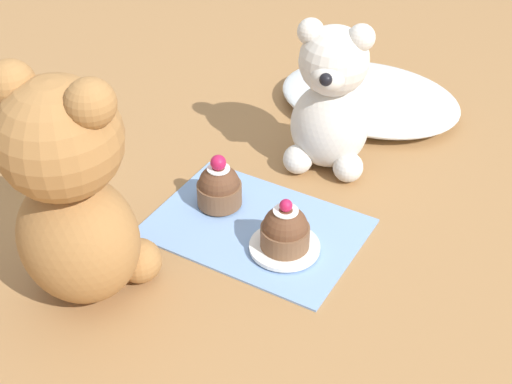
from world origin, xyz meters
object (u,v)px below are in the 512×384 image
saucer_plate (285,247)px  teddy_bear_cream (331,102)px  cupcake_near_tan_bear (285,230)px  juice_glass (44,149)px  teddy_bear_tan (73,193)px  cupcake_near_cream_bear (219,187)px

saucer_plate → teddy_bear_cream: bearing=100.9°
cupcake_near_tan_bear → juice_glass: 0.35m
teddy_bear_cream → saucer_plate: 0.21m
teddy_bear_tan → cupcake_near_tan_bear: bearing=-141.0°
teddy_bear_tan → cupcake_near_cream_bear: size_ratio=3.78×
saucer_plate → cupcake_near_tan_bear: 0.03m
teddy_bear_cream → juice_glass: teddy_bear_cream is taller
teddy_bear_cream → cupcake_near_cream_bear: bearing=-130.3°
juice_glass → cupcake_near_tan_bear: bearing=3.5°
cupcake_near_cream_bear → cupcake_near_tan_bear: bearing=-17.4°
teddy_bear_cream → juice_glass: bearing=-160.2°
teddy_bear_cream → cupcake_near_cream_bear: teddy_bear_cream is taller
saucer_plate → cupcake_near_cream_bear: bearing=162.6°
cupcake_near_cream_bear → juice_glass: size_ratio=0.88×
teddy_bear_tan → cupcake_near_tan_bear: teddy_bear_tan is taller
teddy_bear_cream → saucer_plate: bearing=-93.3°
juice_glass → cupcake_near_cream_bear: bearing=13.4°
teddy_bear_tan → saucer_plate: teddy_bear_tan is taller
teddy_bear_tan → teddy_bear_cream: bearing=-115.5°
teddy_bear_cream → juice_glass: size_ratio=2.56×
teddy_bear_cream → saucer_plate: (0.04, -0.19, -0.09)m
cupcake_near_cream_bear → saucer_plate: bearing=-17.4°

